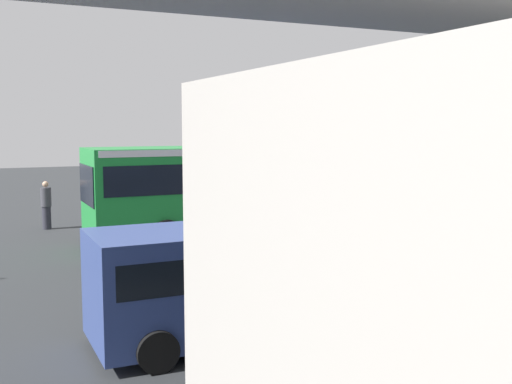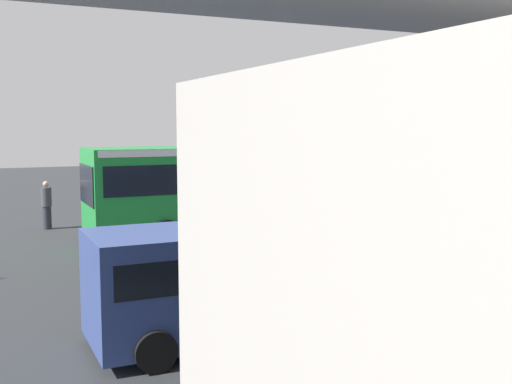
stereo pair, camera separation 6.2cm
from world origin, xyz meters
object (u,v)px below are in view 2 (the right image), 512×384
(city_bus, at_px, (259,183))
(traffic_sign, at_px, (162,174))
(pedestrian, at_px, (47,205))
(parked_van, at_px, (226,274))

(city_bus, relative_size, traffic_sign, 4.12)
(pedestrian, bearing_deg, city_bus, 142.94)
(parked_van, bearing_deg, pedestrian, -83.29)
(city_bus, distance_m, parked_van, 10.08)
(traffic_sign, bearing_deg, city_bus, 110.30)
(city_bus, bearing_deg, traffic_sign, -69.70)
(traffic_sign, bearing_deg, parked_van, 78.24)
(parked_van, relative_size, pedestrian, 2.68)
(pedestrian, bearing_deg, parked_van, 96.71)
(city_bus, distance_m, pedestrian, 8.13)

